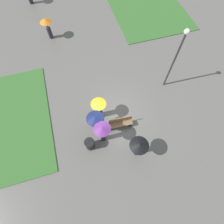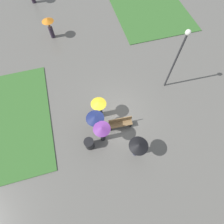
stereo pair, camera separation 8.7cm
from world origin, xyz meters
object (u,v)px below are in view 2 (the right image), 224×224
at_px(park_bench, 120,123).
at_px(trash_bin, 89,144).
at_px(crowd_person_black, 138,147).
at_px(lone_walker_mid_plaza, 49,24).
at_px(lamp_post, 178,55).
at_px(crowd_person_purple, 102,131).
at_px(crowd_person_navy, 95,120).
at_px(crowd_person_yellow, 99,107).

xyz_separation_m(park_bench, trash_bin, (-2.27, -0.84, -0.02)).
height_order(crowd_person_black, lone_walker_mid_plaza, crowd_person_black).
distance_m(lamp_post, trash_bin, 7.69).
bearing_deg(crowd_person_purple, park_bench, -66.17).
relative_size(park_bench, crowd_person_purple, 0.80).
height_order(crowd_person_purple, lone_walker_mid_plaza, crowd_person_purple).
distance_m(crowd_person_navy, lone_walker_mid_plaza, 9.94).
relative_size(trash_bin, crowd_person_black, 0.48).
distance_m(lamp_post, crowd_person_purple, 6.51).
height_order(lamp_post, crowd_person_navy, lamp_post).
bearing_deg(lone_walker_mid_plaza, crowd_person_black, 169.81).
height_order(lamp_post, trash_bin, lamp_post).
bearing_deg(park_bench, crowd_person_navy, 176.57).
height_order(crowd_person_purple, crowd_person_yellow, crowd_person_purple).
height_order(trash_bin, crowd_person_black, crowd_person_black).
relative_size(lamp_post, crowd_person_yellow, 2.67).
bearing_deg(lone_walker_mid_plaza, lamp_post, -162.70).
bearing_deg(lamp_post, crowd_person_yellow, -167.74).
height_order(trash_bin, crowd_person_yellow, crowd_person_yellow).
bearing_deg(trash_bin, park_bench, 20.40).
relative_size(lamp_post, crowd_person_black, 2.68).
xyz_separation_m(park_bench, crowd_person_yellow, (-1.13, 1.12, 0.75)).
relative_size(crowd_person_purple, crowd_person_navy, 1.03).
xyz_separation_m(lamp_post, trash_bin, (-6.51, -3.13, -2.64)).
distance_m(crowd_person_black, crowd_person_yellow, 3.51).
xyz_separation_m(trash_bin, crowd_person_black, (2.64, -1.21, 0.89)).
relative_size(crowd_person_navy, crowd_person_yellow, 1.03).
xyz_separation_m(lamp_post, crowd_person_purple, (-5.58, -2.89, -1.67)).
bearing_deg(crowd_person_navy, lamp_post, 79.77).
xyz_separation_m(crowd_person_black, crowd_person_navy, (-1.93, 2.24, 0.11)).
relative_size(lamp_post, crowd_person_purple, 2.51).
bearing_deg(crowd_person_black, lamp_post, -14.02).
xyz_separation_m(park_bench, crowd_person_navy, (-1.56, 0.19, 0.98)).
relative_size(crowd_person_purple, crowd_person_yellow, 1.06).
distance_m(park_bench, lamp_post, 5.48).
bearing_deg(lone_walker_mid_plaza, crowd_person_purple, 163.35).
relative_size(park_bench, crowd_person_yellow, 0.86).
xyz_separation_m(crowd_person_purple, crowd_person_navy, (-0.22, 0.78, 0.04)).
bearing_deg(park_bench, crowd_person_black, -76.36).
distance_m(park_bench, crowd_person_black, 2.26).
distance_m(lamp_post, crowd_person_black, 6.07).
height_order(lamp_post, crowd_person_black, lamp_post).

